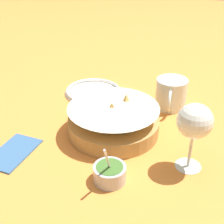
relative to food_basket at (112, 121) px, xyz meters
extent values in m
plane|color=orange|center=(0.02, 0.00, -0.04)|extent=(4.00, 4.00, 0.00)
cylinder|color=#B2894C|center=(0.00, 0.00, -0.01)|extent=(0.24, 0.24, 0.04)
cone|color=#EDE5C6|center=(0.00, 0.00, 0.00)|extent=(0.24, 0.24, 0.07)
cylinder|color=#3D842D|center=(0.00, 0.00, -0.01)|extent=(0.18, 0.18, 0.01)
pyramid|color=gold|center=(0.05, -0.01, 0.02)|extent=(0.09, 0.09, 0.05)
pyramid|color=gold|center=(0.02, 0.05, 0.02)|extent=(0.08, 0.09, 0.05)
pyramid|color=gold|center=(-0.05, 0.03, 0.03)|extent=(0.06, 0.05, 0.07)
pyramid|color=gold|center=(-0.04, -0.04, 0.02)|extent=(0.06, 0.07, 0.05)
pyramid|color=gold|center=(0.00, 0.00, 0.02)|extent=(0.06, 0.07, 0.06)
cylinder|color=#B7B7BC|center=(0.18, 0.04, -0.02)|extent=(0.07, 0.07, 0.04)
cylinder|color=#42702D|center=(0.18, 0.04, -0.01)|extent=(0.06, 0.06, 0.03)
cylinder|color=#B7B7BC|center=(0.20, 0.04, 0.03)|extent=(0.06, 0.01, 0.10)
cylinder|color=silver|center=(0.10, 0.21, -0.03)|extent=(0.06, 0.06, 0.00)
cylinder|color=silver|center=(0.10, 0.21, 0.01)|extent=(0.01, 0.01, 0.09)
sphere|color=silver|center=(0.10, 0.21, 0.09)|extent=(0.08, 0.08, 0.08)
sphere|color=#E5B77F|center=(0.10, 0.21, 0.08)|extent=(0.05, 0.05, 0.05)
cylinder|color=silver|center=(-0.18, 0.14, 0.01)|extent=(0.09, 0.09, 0.09)
cylinder|color=#935119|center=(-0.18, 0.14, 0.00)|extent=(0.08, 0.08, 0.07)
torus|color=silver|center=(-0.13, 0.14, 0.01)|extent=(0.06, 0.01, 0.06)
cylinder|color=white|center=(-0.21, -0.12, -0.03)|extent=(0.19, 0.19, 0.01)
torus|color=white|center=(-0.21, -0.12, -0.02)|extent=(0.18, 0.18, 0.01)
cube|color=#38608E|center=(0.15, -0.21, -0.03)|extent=(0.15, 0.10, 0.01)
camera|label=1|loc=(0.68, 0.17, 0.44)|focal=50.00mm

